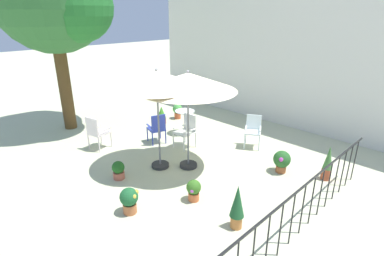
{
  "coord_description": "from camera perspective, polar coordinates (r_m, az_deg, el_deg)",
  "views": [
    {
      "loc": [
        5.14,
        -4.58,
        3.66
      ],
      "look_at": [
        0.0,
        0.56,
        0.87
      ],
      "focal_mm": 28.07,
      "sensor_mm": 36.0,
      "label": 1
    }
  ],
  "objects": [
    {
      "name": "potted_plant_7",
      "position": [
        10.59,
        -5.79,
        2.46
      ],
      "size": [
        0.31,
        0.31,
        0.63
      ],
      "color": "#99452A",
      "rests_on": "ground"
    },
    {
      "name": "potted_plant_3",
      "position": [
        7.65,
        16.68,
        -5.92
      ],
      "size": [
        0.42,
        0.42,
        0.56
      ],
      "color": "#A75A32",
      "rests_on": "ground"
    },
    {
      "name": "ground_plane",
      "position": [
        7.8,
        -2.95,
        -7.02
      ],
      "size": [
        60.0,
        60.0,
        0.0
      ],
      "primitive_type": "plane",
      "color": "beige"
    },
    {
      "name": "potted_plant_5",
      "position": [
        5.56,
        8.59,
        -14.34
      ],
      "size": [
        0.27,
        0.27,
        0.87
      ],
      "color": "#C07539",
      "rests_on": "ground"
    },
    {
      "name": "patio_chair_3",
      "position": [
        8.82,
        11.53,
        -0.16
      ],
      "size": [
        0.62,
        0.62,
        0.92
      ],
      "color": "white",
      "rests_on": "ground"
    },
    {
      "name": "potted_plant_1",
      "position": [
        6.07,
        -11.82,
        -13.14
      ],
      "size": [
        0.36,
        0.37,
        0.54
      ],
      "color": "#B4653A",
      "rests_on": "ground"
    },
    {
      "name": "terrace_railing",
      "position": [
        5.73,
        21.27,
        -11.96
      ],
      "size": [
        0.03,
        5.2,
        1.01
      ],
      "color": "black",
      "rests_on": "ground"
    },
    {
      "name": "potted_plant_4",
      "position": [
        11.07,
        -2.78,
        3.38
      ],
      "size": [
        0.35,
        0.35,
        0.55
      ],
      "color": "#C15632",
      "rests_on": "ground"
    },
    {
      "name": "patio_chair_0",
      "position": [
        8.91,
        -6.64,
        0.17
      ],
      "size": [
        0.6,
        0.58,
        0.92
      ],
      "color": "#2D3DA1",
      "rests_on": "ground"
    },
    {
      "name": "potted_plant_2",
      "position": [
        6.32,
        0.32,
        -11.6
      ],
      "size": [
        0.31,
        0.31,
        0.47
      ],
      "color": "#D06738",
      "rests_on": "ground"
    },
    {
      "name": "potted_plant_6",
      "position": [
        7.66,
        24.4,
        -6.11
      ],
      "size": [
        0.22,
        0.22,
        0.86
      ],
      "color": "#AA4B2E",
      "rests_on": "ground"
    },
    {
      "name": "potted_plant_0",
      "position": [
        7.3,
        -13.8,
        -7.72
      ],
      "size": [
        0.29,
        0.29,
        0.44
      ],
      "color": "#BC6149",
      "rests_on": "ground"
    },
    {
      "name": "cafe_table_0",
      "position": [
        9.59,
        -1.36,
        1.93
      ],
      "size": [
        0.62,
        0.62,
        0.77
      ],
      "color": "silver",
      "rests_on": "ground"
    },
    {
      "name": "patio_umbrella_0",
      "position": [
        6.96,
        -0.78,
        8.64
      ],
      "size": [
        2.3,
        2.3,
        2.46
      ],
      "color": "#2D2D2D",
      "rests_on": "ground"
    },
    {
      "name": "patio_chair_2",
      "position": [
        8.63,
        -0.99,
        -0.17
      ],
      "size": [
        0.5,
        0.51,
        0.96
      ],
      "color": "white",
      "rests_on": "ground"
    },
    {
      "name": "patio_umbrella_1",
      "position": [
        6.99,
        -6.72,
        9.03
      ],
      "size": [
        2.05,
        2.05,
        2.5
      ],
      "color": "#2D2D2D",
      "rests_on": "ground"
    },
    {
      "name": "villa_facade",
      "position": [
        10.72,
        16.63,
        14.57
      ],
      "size": [
        10.98,
        0.3,
        5.23
      ],
      "primitive_type": "cube",
      "color": "silver",
      "rests_on": "ground"
    },
    {
      "name": "patio_chair_1",
      "position": [
        8.88,
        -17.73,
        -0.54
      ],
      "size": [
        0.56,
        0.58,
        0.98
      ],
      "color": "white",
      "rests_on": "ground"
    }
  ]
}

